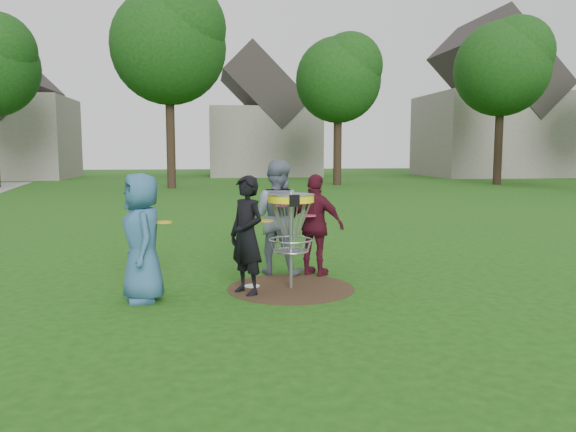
{
  "coord_description": "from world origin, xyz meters",
  "views": [
    {
      "loc": [
        -1.14,
        -7.71,
        1.96
      ],
      "look_at": [
        0.0,
        0.3,
        1.0
      ],
      "focal_mm": 35.0,
      "sensor_mm": 36.0,
      "label": 1
    }
  ],
  "objects": [
    {
      "name": "ground",
      "position": [
        0.0,
        0.0,
        0.0
      ],
      "size": [
        100.0,
        100.0,
        0.0
      ],
      "primitive_type": "plane",
      "color": "#19470F",
      "rests_on": "ground"
    },
    {
      "name": "dirt_patch",
      "position": [
        0.0,
        0.0,
        0.0
      ],
      "size": [
        1.8,
        1.8,
        0.01
      ],
      "primitive_type": "cylinder",
      "color": "#47331E",
      "rests_on": "ground"
    },
    {
      "name": "player_blue",
      "position": [
        -1.99,
        -0.38,
        0.83
      ],
      "size": [
        0.73,
        0.92,
        1.66
      ],
      "primitive_type": "imported",
      "rotation": [
        0.0,
        0.0,
        -1.3
      ],
      "color": "#305E85",
      "rests_on": "ground"
    },
    {
      "name": "player_black",
      "position": [
        -0.64,
        -0.21,
        0.81
      ],
      "size": [
        0.66,
        0.7,
        1.62
      ],
      "primitive_type": "imported",
      "rotation": [
        0.0,
        0.0,
        -0.95
      ],
      "color": "black",
      "rests_on": "ground"
    },
    {
      "name": "player_grey",
      "position": [
        -0.08,
        1.02,
        0.9
      ],
      "size": [
        1.07,
        0.97,
        1.8
      ],
      "primitive_type": "imported",
      "rotation": [
        0.0,
        0.0,
        2.74
      ],
      "color": "slate",
      "rests_on": "ground"
    },
    {
      "name": "player_maroon",
      "position": [
        0.5,
        0.76,
        0.79
      ],
      "size": [
        0.97,
        0.87,
        1.59
      ],
      "primitive_type": "imported",
      "rotation": [
        0.0,
        0.0,
        2.49
      ],
      "color": "#4F1221",
      "rests_on": "ground"
    },
    {
      "name": "disc_on_grass",
      "position": [
        -0.54,
        0.17,
        0.01
      ],
      "size": [
        0.22,
        0.22,
        0.02
      ],
      "primitive_type": "cylinder",
      "color": "white",
      "rests_on": "ground"
    },
    {
      "name": "disc_golf_basket",
      "position": [
        0.0,
        -0.0,
        1.02
      ],
      "size": [
        0.66,
        0.67,
        1.38
      ],
      "color": "#9EA0A5",
      "rests_on": "ground"
    },
    {
      "name": "held_discs",
      "position": [
        -0.45,
        0.21,
        1.02
      ],
      "size": [
        2.29,
        1.28,
        0.15
      ],
      "color": "yellow",
      "rests_on": "ground"
    },
    {
      "name": "tree_row",
      "position": [
        0.44,
        20.67,
        6.21
      ],
      "size": [
        51.2,
        17.42,
        9.9
      ],
      "color": "#38281C",
      "rests_on": "ground"
    },
    {
      "name": "house_row",
      "position": [
        4.78,
        33.07,
        4.14
      ],
      "size": [
        44.5,
        10.65,
        11.62
      ],
      "color": "gray",
      "rests_on": "ground"
    }
  ]
}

